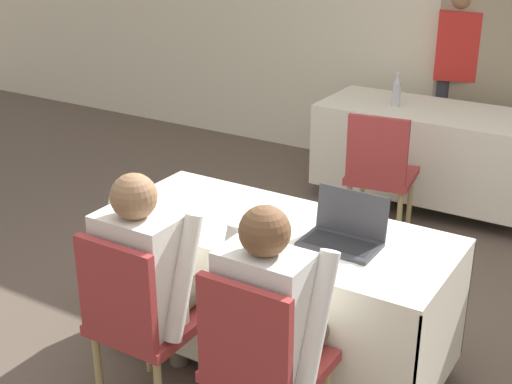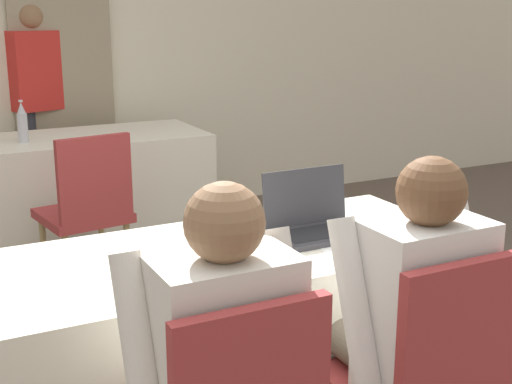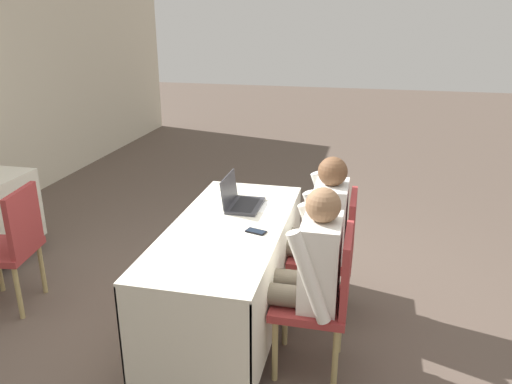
# 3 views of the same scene
# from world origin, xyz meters

# --- Properties ---
(ground_plane) EXTENTS (24.00, 24.00, 0.00)m
(ground_plane) POSITION_xyz_m (0.00, 0.00, 0.00)
(ground_plane) COLOR brown
(conference_table_near) EXTENTS (1.71, 0.74, 0.76)m
(conference_table_near) POSITION_xyz_m (0.00, 0.00, 0.57)
(conference_table_near) COLOR silver
(conference_table_near) RESTS_ON ground_plane
(laptop) EXTENTS (0.35, 0.25, 0.23)m
(laptop) POSITION_xyz_m (0.35, -0.00, 0.80)
(laptop) COLOR #333338
(laptop) RESTS_ON conference_table_near
(cell_phone) EXTENTS (0.10, 0.14, 0.01)m
(cell_phone) POSITION_xyz_m (-0.06, -0.21, 0.76)
(cell_phone) COLOR black
(cell_phone) RESTS_ON conference_table_near
(paper_beside_laptop) EXTENTS (0.24, 0.32, 0.00)m
(paper_beside_laptop) POSITION_xyz_m (-0.03, -0.01, 0.76)
(paper_beside_laptop) COLOR white
(paper_beside_laptop) RESTS_ON conference_table_near
(paper_centre_table) EXTENTS (0.27, 0.34, 0.00)m
(paper_centre_table) POSITION_xyz_m (0.40, -0.07, 0.76)
(paper_centre_table) COLOR white
(paper_centre_table) RESTS_ON conference_table_near
(chair_near_left) EXTENTS (0.44, 0.44, 0.92)m
(chair_near_left) POSITION_xyz_m (-0.32, -0.67, 0.51)
(chair_near_left) COLOR tan
(chair_near_left) RESTS_ON ground_plane
(chair_near_right) EXTENTS (0.44, 0.44, 0.92)m
(chair_near_right) POSITION_xyz_m (0.32, -0.67, 0.51)
(chair_near_right) COLOR tan
(chair_near_right) RESTS_ON ground_plane
(chair_far_spare) EXTENTS (0.50, 0.50, 0.92)m
(chair_far_spare) POSITION_xyz_m (-0.11, 1.60, 0.51)
(chair_far_spare) COLOR tan
(chair_far_spare) RESTS_ON ground_plane
(person_checkered_shirt) EXTENTS (0.50, 0.52, 1.18)m
(person_checkered_shirt) POSITION_xyz_m (-0.32, -0.57, 0.67)
(person_checkered_shirt) COLOR #665B4C
(person_checkered_shirt) RESTS_ON ground_plane
(person_white_shirt) EXTENTS (0.50, 0.52, 1.18)m
(person_white_shirt) POSITION_xyz_m (0.32, -0.57, 0.67)
(person_white_shirt) COLOR #665B4C
(person_white_shirt) RESTS_ON ground_plane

